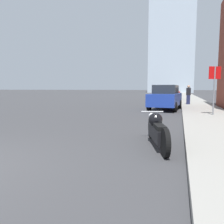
# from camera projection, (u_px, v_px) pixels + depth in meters

# --- Properties ---
(sidewalk) EXTENTS (2.52, 240.00, 0.15)m
(sidewalk) POSITION_uv_depth(u_px,v_px,m) (188.00, 96.00, 39.96)
(sidewalk) COLOR gray
(sidewalk) RESTS_ON ground_plane
(distant_tower) EXTENTS (14.43, 14.43, 62.35)m
(distant_tower) POSITION_uv_depth(u_px,v_px,m) (173.00, 0.00, 73.63)
(distant_tower) COLOR silver
(distant_tower) RESTS_ON ground_plane
(motorcycle) EXTENTS (0.91, 2.36, 0.81)m
(motorcycle) POSITION_uv_depth(u_px,v_px,m) (157.00, 130.00, 5.49)
(motorcycle) COLOR black
(motorcycle) RESTS_ON ground_plane
(parked_car_blue) EXTENTS (2.13, 4.26, 1.66)m
(parked_car_blue) POSITION_uv_depth(u_px,v_px,m) (165.00, 97.00, 14.68)
(parked_car_blue) COLOR #1E3899
(parked_car_blue) RESTS_ON ground_plane
(parked_car_black) EXTENTS (2.18, 4.02, 1.70)m
(parked_car_black) POSITION_uv_depth(u_px,v_px,m) (171.00, 93.00, 26.37)
(parked_car_black) COLOR black
(parked_car_black) RESTS_ON ground_plane
(parked_car_red) EXTENTS (2.18, 4.24, 1.62)m
(parked_car_red) POSITION_uv_depth(u_px,v_px,m) (174.00, 92.00, 38.14)
(parked_car_red) COLOR red
(parked_car_red) RESTS_ON ground_plane
(parked_car_silver) EXTENTS (2.10, 4.39, 1.56)m
(parked_car_silver) POSITION_uv_depth(u_px,v_px,m) (175.00, 91.00, 48.88)
(parked_car_silver) COLOR #BCBCC1
(parked_car_silver) RESTS_ON ground_plane
(parked_car_white) EXTENTS (2.14, 4.27, 1.71)m
(parked_car_white) POSITION_uv_depth(u_px,v_px,m) (175.00, 91.00, 60.15)
(parked_car_white) COLOR silver
(parked_car_white) RESTS_ON ground_plane
(stop_sign) EXTENTS (0.57, 0.26, 2.34)m
(stop_sign) POSITION_uv_depth(u_px,v_px,m) (214.00, 82.00, 10.54)
(stop_sign) COLOR slate
(stop_sign) RESTS_ON sidewalk
(pedestrian) EXTENTS (0.36, 0.22, 1.56)m
(pedestrian) POSITION_uv_depth(u_px,v_px,m) (188.00, 95.00, 17.81)
(pedestrian) COLOR #1E2347
(pedestrian) RESTS_ON sidewalk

